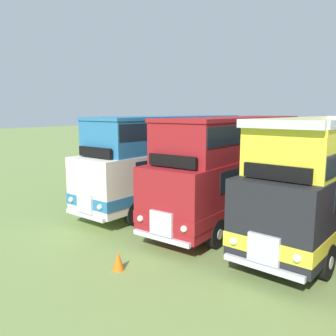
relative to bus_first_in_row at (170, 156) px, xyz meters
name	(u,v)px	position (x,y,z in m)	size (l,w,h in m)	color
bus_first_in_row	(170,156)	(0.00, 0.00, 0.00)	(2.68, 10.89, 4.49)	silver
bus_second_in_row	(234,163)	(3.83, -0.35, 0.00)	(2.80, 10.41, 4.49)	maroon
bus_third_in_row	(324,177)	(7.68, -0.65, -0.12)	(2.91, 9.85, 4.52)	black
cone_near_end	(118,261)	(3.63, -7.25, -2.18)	(0.36, 0.36, 0.58)	orange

